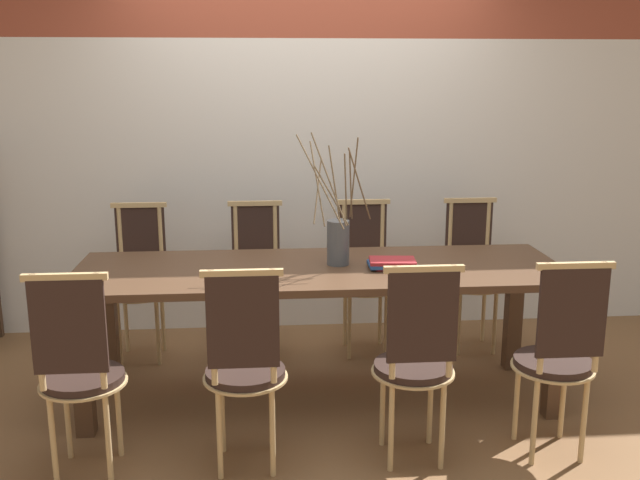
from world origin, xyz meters
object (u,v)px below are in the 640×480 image
object	(u,v)px
chair_near_center	(416,357)
book_stack	(393,263)
chair_far_center	(365,272)
vase_centerpiece	(338,238)
dining_table	(320,284)

from	to	relation	value
chair_near_center	book_stack	bearing A→B (deg)	89.35
chair_far_center	vase_centerpiece	bearing A→B (deg)	69.75
dining_table	chair_far_center	bearing A→B (deg)	64.00
chair_near_center	chair_far_center	bearing A→B (deg)	91.20
chair_near_center	vase_centerpiece	xyz separation A→B (m)	(-0.28, 0.76, 0.38)
vase_centerpiece	book_stack	world-z (taller)	vase_centerpiece
chair_near_center	vase_centerpiece	world-z (taller)	vase_centerpiece
book_stack	vase_centerpiece	bearing A→B (deg)	160.64
chair_far_center	book_stack	size ratio (longest dim) A/B	3.82
chair_near_center	book_stack	size ratio (longest dim) A/B	3.82
dining_table	book_stack	size ratio (longest dim) A/B	10.21
chair_far_center	book_stack	bearing A→B (deg)	92.79
chair_near_center	vase_centerpiece	size ratio (longest dim) A/B	1.37
book_stack	chair_far_center	bearing A→B (deg)	92.79
dining_table	chair_near_center	size ratio (longest dim) A/B	2.67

